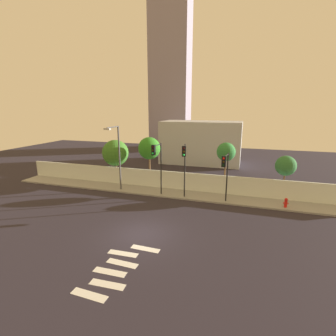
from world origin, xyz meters
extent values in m
plane|color=#27222C|center=(0.00, 0.00, 0.00)|extent=(80.00, 80.00, 0.00)
cube|color=gray|center=(0.00, 8.20, 0.07)|extent=(36.00, 2.40, 0.15)
cube|color=silver|center=(0.00, 9.49, 1.05)|extent=(36.00, 0.18, 1.80)
cube|color=silver|center=(-0.08, -5.80, 0.00)|extent=(1.82, 0.51, 0.01)
cube|color=silver|center=(0.34, -4.95, 0.00)|extent=(1.82, 0.52, 0.01)
cube|color=silver|center=(-0.02, -4.10, 0.00)|extent=(1.81, 0.49, 0.01)
cube|color=silver|center=(0.24, -3.25, 0.00)|extent=(1.81, 0.50, 0.01)
cube|color=silver|center=(-0.16, -2.40, 0.00)|extent=(1.82, 0.52, 0.01)
cube|color=silver|center=(0.90, -1.55, 0.00)|extent=(1.81, 0.47, 0.01)
cylinder|color=black|center=(4.91, 7.55, 2.33)|extent=(0.12, 0.12, 4.37)
cylinder|color=black|center=(4.80, 6.76, 4.42)|extent=(0.30, 1.58, 0.08)
cube|color=black|center=(4.69, 5.98, 4.07)|extent=(0.36, 0.25, 0.90)
sphere|color=red|center=(4.67, 5.86, 4.34)|extent=(0.18, 0.18, 0.18)
sphere|color=#33260A|center=(4.67, 5.86, 4.06)|extent=(0.18, 0.18, 0.18)
sphere|color=black|center=(4.67, 5.86, 3.78)|extent=(0.18, 0.18, 0.18)
cylinder|color=black|center=(-1.20, 7.55, 2.63)|extent=(0.12, 0.12, 4.96)
cylinder|color=black|center=(-1.32, 6.90, 5.01)|extent=(0.33, 1.32, 0.08)
cube|color=black|center=(-1.45, 6.25, 4.66)|extent=(0.37, 0.26, 0.90)
sphere|color=black|center=(-1.47, 6.13, 4.93)|extent=(0.18, 0.18, 0.18)
sphere|color=#33260A|center=(-1.47, 6.13, 4.65)|extent=(0.18, 0.18, 0.18)
sphere|color=#19F24C|center=(-1.47, 6.13, 4.37)|extent=(0.18, 0.18, 0.18)
cylinder|color=black|center=(1.10, 7.55, 2.64)|extent=(0.12, 0.12, 4.97)
cylinder|color=black|center=(1.20, 6.93, 5.02)|extent=(0.28, 1.26, 0.08)
cube|color=black|center=(1.30, 6.31, 4.67)|extent=(0.37, 0.25, 0.90)
sphere|color=black|center=(1.32, 6.19, 4.94)|extent=(0.18, 0.18, 0.18)
sphere|color=#33260A|center=(1.32, 6.19, 4.66)|extent=(0.18, 0.18, 0.18)
sphere|color=#19F24C|center=(1.32, 6.19, 4.38)|extent=(0.18, 0.18, 0.18)
cylinder|color=#4C4C51|center=(-5.66, 7.75, 3.36)|extent=(0.16, 0.16, 6.42)
cylinder|color=#4C4C51|center=(-5.67, 6.77, 6.52)|extent=(0.12, 1.97, 0.10)
cube|color=beige|center=(-5.68, 5.78, 6.42)|extent=(0.60, 0.25, 0.16)
cylinder|color=red|center=(9.83, 7.57, 0.47)|extent=(0.24, 0.24, 0.63)
sphere|color=red|center=(9.83, 7.57, 0.82)|extent=(0.26, 0.26, 0.26)
cylinder|color=red|center=(9.66, 7.57, 0.50)|extent=(0.10, 0.09, 0.09)
cylinder|color=red|center=(10.00, 7.57, 0.50)|extent=(0.10, 0.09, 0.09)
cylinder|color=brown|center=(-7.85, 10.84, 1.22)|extent=(0.20, 0.20, 2.45)
sphere|color=#387223|center=(-7.85, 10.84, 3.27)|extent=(2.98, 2.98, 2.98)
cylinder|color=brown|center=(-3.67, 10.84, 1.67)|extent=(0.20, 0.20, 3.34)
sphere|color=#2E7F20|center=(-3.67, 10.84, 4.00)|extent=(2.41, 2.41, 2.41)
cylinder|color=brown|center=(4.49, 10.84, 1.76)|extent=(0.17, 0.17, 3.52)
sphere|color=#2D7737|center=(4.49, 10.84, 4.03)|extent=(1.86, 1.86, 1.86)
cylinder|color=brown|center=(10.00, 10.84, 1.24)|extent=(0.15, 0.15, 2.49)
sphere|color=#2E6A35|center=(10.00, 10.84, 3.01)|extent=(1.89, 1.89, 1.89)
cube|color=#ABABAB|center=(-0.17, 23.49, 3.17)|extent=(11.83, 6.00, 6.33)
cube|color=gray|center=(-8.76, 35.49, 15.80)|extent=(7.61, 5.00, 31.61)
camera|label=1|loc=(6.14, -13.73, 8.24)|focal=26.22mm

